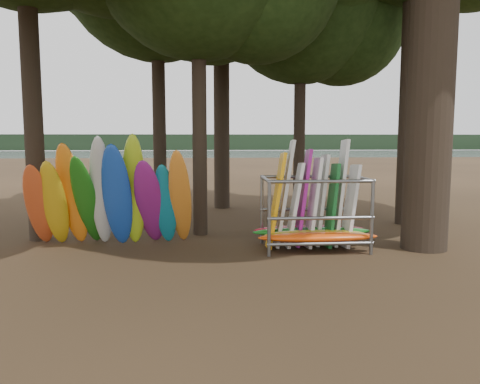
{
  "coord_description": "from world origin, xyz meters",
  "views": [
    {
      "loc": [
        -0.8,
        -11.7,
        2.91
      ],
      "look_at": [
        0.17,
        1.5,
        1.4
      ],
      "focal_mm": 35.0,
      "sensor_mm": 36.0,
      "label": 1
    }
  ],
  "objects": [
    {
      "name": "oak_3",
      "position": [
        2.76,
        5.94,
        7.89
      ],
      "size": [
        6.85,
        6.85,
        10.89
      ],
      "color": "black",
      "rests_on": "ground"
    },
    {
      "name": "far_shore",
      "position": [
        0.0,
        110.0,
        2.0
      ],
      "size": [
        160.0,
        4.0,
        4.0
      ],
      "primitive_type": "cube",
      "color": "black",
      "rests_on": "ground"
    },
    {
      "name": "storage_rack",
      "position": [
        2.04,
        0.35,
        0.91
      ],
      "size": [
        3.24,
        1.54,
        2.91
      ],
      "color": "slate",
      "rests_on": "ground"
    },
    {
      "name": "lake",
      "position": [
        0.0,
        60.0,
        0.0
      ],
      "size": [
        160.0,
        160.0,
        0.0
      ],
      "primitive_type": "plane",
      "color": "gray",
      "rests_on": "ground"
    },
    {
      "name": "kayak_row",
      "position": [
        -3.32,
        0.92,
        1.32
      ],
      "size": [
        4.5,
        2.02,
        3.18
      ],
      "color": "#E65526",
      "rests_on": "ground"
    },
    {
      "name": "ground",
      "position": [
        0.0,
        0.0,
        0.0
      ],
      "size": [
        120.0,
        120.0,
        0.0
      ],
      "primitive_type": "plane",
      "color": "#47331E",
      "rests_on": "ground"
    }
  ]
}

